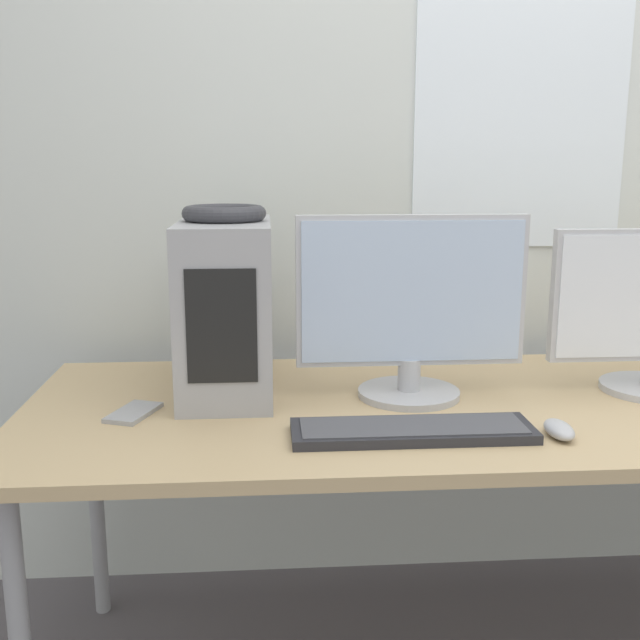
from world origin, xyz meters
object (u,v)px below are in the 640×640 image
keyboard (412,431)px  cell_phone (134,413)px  mouse (559,429)px  monitor_main (411,307)px  pc_tower (227,307)px  headphones (224,213)px

keyboard → cell_phone: bearing=163.7°
mouse → cell_phone: size_ratio=0.66×
mouse → monitor_main: bearing=131.5°
pc_tower → keyboard: (0.38, -0.34, -0.19)m
monitor_main → cell_phone: size_ratio=3.42×
pc_tower → mouse: pc_tower is taller
monitor_main → keyboard: size_ratio=1.08×
cell_phone → monitor_main: bearing=27.9°
cell_phone → pc_tower: bearing=60.7°
pc_tower → cell_phone: bearing=-139.4°
pc_tower → headphones: bearing=90.0°
headphones → keyboard: 0.66m
keyboard → cell_phone: size_ratio=3.16×
mouse → cell_phone: (-0.87, 0.20, -0.01)m
pc_tower → keyboard: bearing=-41.6°
headphones → monitor_main: 0.48m
headphones → cell_phone: 0.49m
headphones → pc_tower: bearing=-90.0°
pc_tower → monitor_main: bearing=-11.3°
headphones → mouse: size_ratio=1.91×
mouse → keyboard: bearing=174.7°
pc_tower → cell_phone: pc_tower is taller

